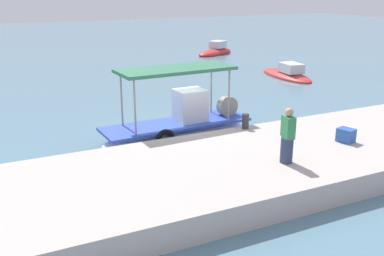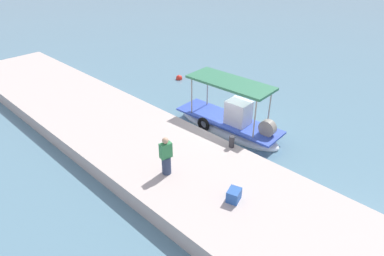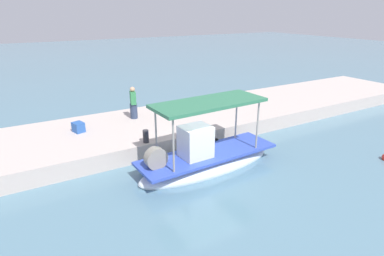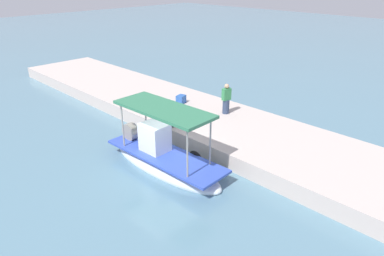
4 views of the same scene
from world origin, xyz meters
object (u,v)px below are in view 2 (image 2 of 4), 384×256
object	(u,v)px
fisherman_near_bollard	(166,158)
mooring_bollard	(232,142)
main_fishing_boat	(229,123)
cargo_crate	(234,195)
marker_buoy	(179,78)

from	to	relation	value
fisherman_near_bollard	mooring_bollard	size ratio (longest dim) A/B	3.03
main_fishing_boat	cargo_crate	size ratio (longest dim) A/B	11.70
cargo_crate	marker_buoy	size ratio (longest dim) A/B	1.16
cargo_crate	mooring_bollard	bearing A→B (deg)	129.06
main_fishing_boat	fisherman_near_bollard	distance (m)	5.39
marker_buoy	cargo_crate	bearing A→B (deg)	-36.03
fisherman_near_bollard	marker_buoy	xyz separation A→B (m)	(-7.91, 8.39, -1.37)
marker_buoy	mooring_bollard	bearing A→B (deg)	-31.03
cargo_crate	fisherman_near_bollard	bearing A→B (deg)	-168.44
main_fishing_boat	fisherman_near_bollard	xyz separation A→B (m)	(0.98, -5.20, 1.01)
main_fishing_boat	cargo_crate	distance (m)	6.01
fisherman_near_bollard	cargo_crate	bearing A→B (deg)	11.56
fisherman_near_bollard	cargo_crate	distance (m)	2.93
main_fishing_boat	marker_buoy	xyz separation A→B (m)	(-6.93, 3.18, -0.37)
marker_buoy	main_fishing_boat	bearing A→B (deg)	-24.69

